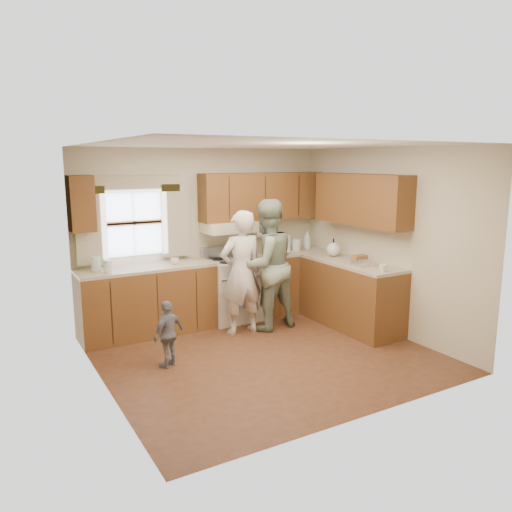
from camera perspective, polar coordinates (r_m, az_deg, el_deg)
room at (r=5.85m, az=1.11°, el=0.23°), size 3.80×3.80×3.80m
kitchen_fixtures at (r=7.15m, az=0.87°, el=-1.18°), size 3.80×2.25×2.15m
stove at (r=7.39m, az=-2.67°, el=-3.76°), size 0.76×0.67×1.07m
woman_left at (r=6.72m, az=-1.70°, el=-1.93°), size 0.62×0.40×1.69m
woman_right at (r=6.90m, az=1.21°, el=-1.03°), size 0.93×0.75×1.82m
child at (r=5.83m, az=-10.00°, el=-8.73°), size 0.49×0.38×0.78m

